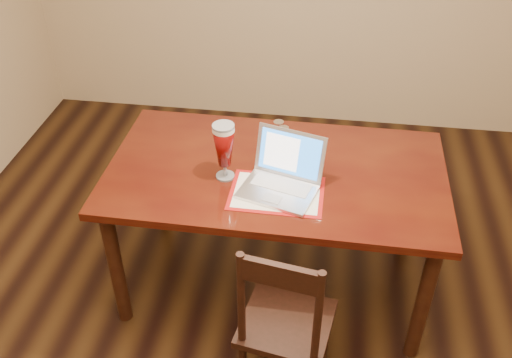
# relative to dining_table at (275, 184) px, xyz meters

# --- Properties ---
(ground) EXTENTS (5.00, 5.00, 0.00)m
(ground) POSITION_rel_dining_table_xyz_m (0.06, -0.54, -0.74)
(ground) COLOR black
(ground) RESTS_ON ground
(room_shell) EXTENTS (4.51, 5.01, 2.71)m
(room_shell) POSITION_rel_dining_table_xyz_m (0.06, -0.54, 1.02)
(room_shell) COLOR #CBB187
(room_shell) RESTS_ON ground
(dining_table) EXTENTS (1.77, 1.01, 1.14)m
(dining_table) POSITION_rel_dining_table_xyz_m (0.00, 0.00, 0.00)
(dining_table) COLOR #491709
(dining_table) RESTS_ON ground
(dining_chair) EXTENTS (0.47, 0.46, 0.97)m
(dining_chair) POSITION_rel_dining_table_xyz_m (0.14, -0.69, -0.28)
(dining_chair) COLOR black
(dining_chair) RESTS_ON ground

